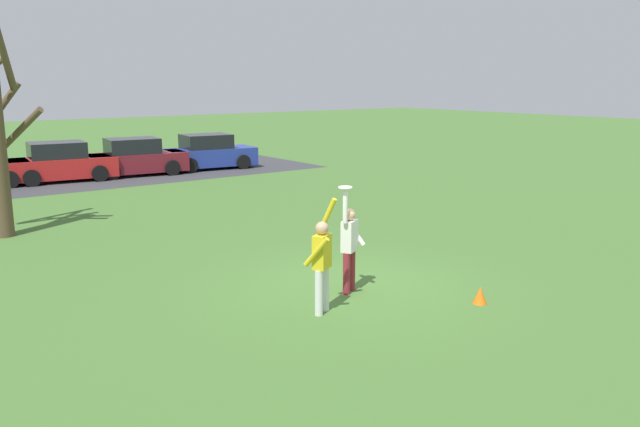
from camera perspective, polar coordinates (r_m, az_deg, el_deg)
ground_plane at (r=12.96m, az=2.72°, el=-6.41°), size 120.00×120.00×0.00m
person_catcher at (r=12.32m, az=2.62°, el=-2.62°), size 0.58×0.51×2.08m
person_defender at (r=11.21m, az=0.18°, el=-4.07°), size 0.64×0.60×2.04m
frisbee_disc at (r=11.89m, az=2.25°, el=2.33°), size 0.26×0.26×0.02m
parked_car_red at (r=28.15m, az=-21.95°, el=4.15°), size 4.28×2.39×1.59m
parked_car_maroon at (r=28.92m, az=-16.00°, el=4.73°), size 4.28×2.39×1.59m
parked_car_blue at (r=30.26m, az=-9.81°, el=5.30°), size 4.28×2.39×1.59m
parking_strip at (r=28.30m, az=-22.05°, el=2.70°), size 22.68×6.40×0.01m
field_cone_orange at (r=12.27m, az=13.98°, el=-7.02°), size 0.26×0.26×0.32m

